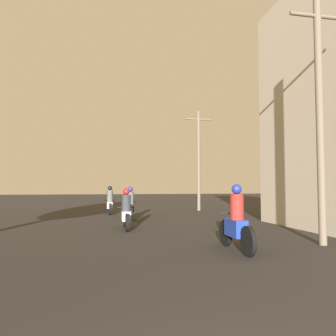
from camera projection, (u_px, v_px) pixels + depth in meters
The scene contains 6 objects.
motorcycle_blue at pixel (236, 224), 7.74m from camera, with size 0.60×2.00×1.57m.
motorcycle_silver at pixel (126, 213), 11.56m from camera, with size 0.60×1.86×1.45m.
motorcycle_black at pixel (130, 206), 15.08m from camera, with size 0.60×2.04×1.49m.
motorcycle_white at pixel (110, 203), 17.83m from camera, with size 0.60×1.94×1.53m.
utility_pole_near at pixel (320, 113), 8.63m from camera, with size 1.60×0.20×6.58m.
utility_pole_far at pixel (199, 158), 20.45m from camera, with size 1.60×0.20×6.22m.
Camera 1 is at (-0.95, -0.94, 1.53)m, focal length 35.00 mm.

